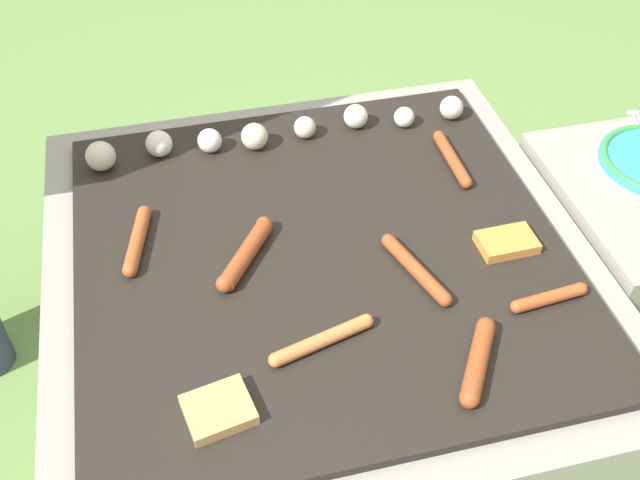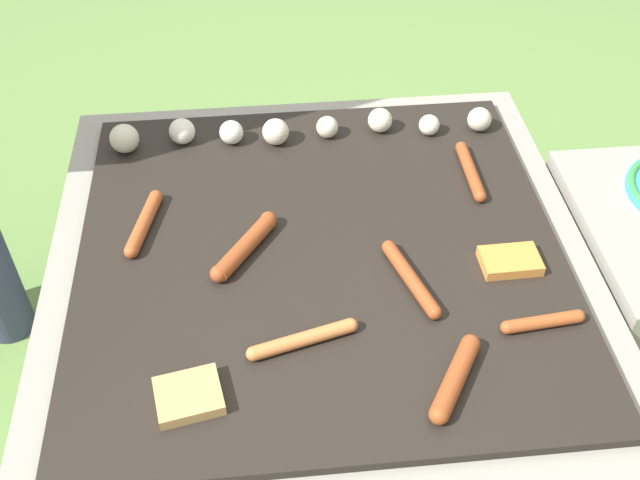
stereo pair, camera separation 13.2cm
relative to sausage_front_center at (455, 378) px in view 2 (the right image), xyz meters
name	(u,v)px [view 2 (the right image)]	position (x,y,z in m)	size (l,w,h in m)	color
ground_plane	(320,392)	(-0.17, 0.31, -0.46)	(14.00, 14.00, 0.00)	#608442
grill	(320,328)	(-0.17, 0.31, -0.24)	(0.97, 0.97, 0.45)	gray
sausage_back_center	(543,322)	(0.17, 0.10, 0.00)	(0.14, 0.03, 0.02)	#A34C23
sausage_mid_right	(303,339)	(-0.22, 0.10, 0.00)	(0.18, 0.06, 0.02)	#C6753D
sausage_back_left	(411,278)	(-0.03, 0.21, 0.00)	(0.07, 0.18, 0.02)	#93421E
sausage_back_right	(245,246)	(-0.31, 0.31, 0.00)	(0.12, 0.16, 0.03)	#93421E
sausage_front_right	(470,171)	(0.14, 0.48, 0.00)	(0.02, 0.18, 0.02)	#93421E
sausage_front_center	(455,378)	(0.00, 0.00, 0.00)	(0.11, 0.15, 0.03)	#93421E
sausage_front_left	(144,223)	(-0.49, 0.39, 0.00)	(0.06, 0.17, 0.03)	#A34C23
bread_slice_center	(189,396)	(-0.40, 0.01, -0.01)	(0.11, 0.10, 0.02)	tan
bread_slice_left	(510,261)	(0.15, 0.24, -0.01)	(0.10, 0.07, 0.02)	#D18438
mushroom_row	(283,129)	(-0.22, 0.64, 0.01)	(0.79, 0.08, 0.06)	beige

